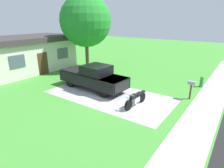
# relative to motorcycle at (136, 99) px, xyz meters

# --- Properties ---
(ground_plane) EXTENTS (80.00, 80.00, 0.00)m
(ground_plane) POSITION_rel_motorcycle_xyz_m (0.46, 2.34, -0.47)
(ground_plane) COLOR #429234
(driveway_pad) EXTENTS (4.51, 8.91, 0.01)m
(driveway_pad) POSITION_rel_motorcycle_xyz_m (0.46, 2.34, -0.47)
(driveway_pad) COLOR #ACACAC
(driveway_pad) RESTS_ON ground
(sidewalk_strip) EXTENTS (36.00, 1.80, 0.01)m
(sidewalk_strip) POSITION_rel_motorcycle_xyz_m (0.46, -3.66, -0.47)
(sidewalk_strip) COLOR #B5B5B0
(sidewalk_strip) RESTS_ON ground
(motorcycle) EXTENTS (2.21, 0.70, 1.09)m
(motorcycle) POSITION_rel_motorcycle_xyz_m (0.00, 0.00, 0.00)
(motorcycle) COLOR black
(motorcycle) RESTS_ON ground
(pickup_truck) EXTENTS (2.35, 5.74, 1.90)m
(pickup_truck) POSITION_rel_motorcycle_xyz_m (0.91, 4.27, 0.48)
(pickup_truck) COLOR black
(pickup_truck) RESTS_ON ground
(fire_hydrant) EXTENTS (0.32, 0.40, 0.87)m
(fire_hydrant) POSITION_rel_motorcycle_xyz_m (6.16, -2.62, -0.05)
(fire_hydrant) COLOR #2D8C38
(fire_hydrant) RESTS_ON ground
(mailbox) EXTENTS (0.26, 0.48, 1.26)m
(mailbox) POSITION_rel_motorcycle_xyz_m (3.10, -2.50, 0.51)
(mailbox) COLOR #4C3823
(mailbox) RESTS_ON ground
(shade_tree) EXTENTS (5.23, 5.23, 7.58)m
(shade_tree) POSITION_rel_motorcycle_xyz_m (5.40, 8.83, 4.48)
(shade_tree) COLOR brown
(shade_tree) RESTS_ON ground
(neighbor_house) EXTENTS (9.60, 5.60, 3.50)m
(neighbor_house) POSITION_rel_motorcycle_xyz_m (1.27, 13.35, 1.32)
(neighbor_house) COLOR beige
(neighbor_house) RESTS_ON ground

